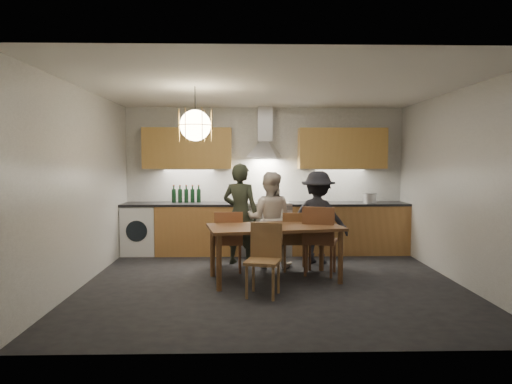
{
  "coord_description": "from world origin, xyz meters",
  "views": [
    {
      "loc": [
        -0.36,
        -6.05,
        1.65
      ],
      "look_at": [
        -0.2,
        0.4,
        1.2
      ],
      "focal_mm": 32.0,
      "sensor_mm": 36.0,
      "label": 1
    }
  ],
  "objects_px": {
    "person_mid": "(270,219)",
    "mixing_bowl": "(319,201)",
    "person_left": "(240,214)",
    "chair_front": "(264,254)",
    "person_right": "(318,217)",
    "dining_table": "(275,232)",
    "stock_pot": "(370,198)",
    "chair_back_left": "(229,238)",
    "wine_bottles": "(186,194)"
  },
  "relations": [
    {
      "from": "chair_front",
      "to": "wine_bottles",
      "type": "bearing_deg",
      "value": 131.91
    },
    {
      "from": "chair_front",
      "to": "person_right",
      "type": "xyz_separation_m",
      "value": [
        0.93,
        1.68,
        0.24
      ]
    },
    {
      "from": "chair_front",
      "to": "stock_pot",
      "type": "relative_size",
      "value": 3.82
    },
    {
      "from": "dining_table",
      "to": "stock_pot",
      "type": "xyz_separation_m",
      "value": [
        1.8,
        1.8,
        0.31
      ]
    },
    {
      "from": "person_left",
      "to": "person_right",
      "type": "distance_m",
      "value": 1.24
    },
    {
      "from": "dining_table",
      "to": "mixing_bowl",
      "type": "distance_m",
      "value": 1.97
    },
    {
      "from": "chair_front",
      "to": "person_left",
      "type": "xyz_separation_m",
      "value": [
        -0.31,
        1.65,
        0.3
      ]
    },
    {
      "from": "person_mid",
      "to": "person_right",
      "type": "bearing_deg",
      "value": -155.39
    },
    {
      "from": "person_left",
      "to": "person_right",
      "type": "xyz_separation_m",
      "value": [
        1.24,
        0.03,
        -0.06
      ]
    },
    {
      "from": "person_left",
      "to": "stock_pot",
      "type": "height_order",
      "value": "person_left"
    },
    {
      "from": "dining_table",
      "to": "person_left",
      "type": "relative_size",
      "value": 1.2
    },
    {
      "from": "person_right",
      "to": "chair_front",
      "type": "bearing_deg",
      "value": 84.16
    },
    {
      "from": "person_left",
      "to": "mixing_bowl",
      "type": "xyz_separation_m",
      "value": [
        1.37,
        0.75,
        0.13
      ]
    },
    {
      "from": "wine_bottles",
      "to": "chair_back_left",
      "type": "bearing_deg",
      "value": -61.27
    },
    {
      "from": "chair_front",
      "to": "person_left",
      "type": "relative_size",
      "value": 0.55
    },
    {
      "from": "dining_table",
      "to": "person_mid",
      "type": "distance_m",
      "value": 0.83
    },
    {
      "from": "mixing_bowl",
      "to": "wine_bottles",
      "type": "xyz_separation_m",
      "value": [
        -2.34,
        0.17,
        0.12
      ]
    },
    {
      "from": "dining_table",
      "to": "mixing_bowl",
      "type": "height_order",
      "value": "mixing_bowl"
    },
    {
      "from": "person_right",
      "to": "mixing_bowl",
      "type": "bearing_deg",
      "value": -77.76
    },
    {
      "from": "stock_pot",
      "to": "chair_front",
      "type": "bearing_deg",
      "value": -128.63
    },
    {
      "from": "person_right",
      "to": "mixing_bowl",
      "type": "distance_m",
      "value": 0.76
    },
    {
      "from": "chair_back_left",
      "to": "stock_pot",
      "type": "height_order",
      "value": "stock_pot"
    },
    {
      "from": "person_mid",
      "to": "mixing_bowl",
      "type": "bearing_deg",
      "value": -124.24
    },
    {
      "from": "dining_table",
      "to": "wine_bottles",
      "type": "xyz_separation_m",
      "value": [
        -1.45,
        1.9,
        0.39
      ]
    },
    {
      "from": "dining_table",
      "to": "mixing_bowl",
      "type": "bearing_deg",
      "value": 52.34
    },
    {
      "from": "mixing_bowl",
      "to": "person_mid",
      "type": "bearing_deg",
      "value": -135.47
    },
    {
      "from": "person_left",
      "to": "mixing_bowl",
      "type": "height_order",
      "value": "person_left"
    },
    {
      "from": "chair_front",
      "to": "mixing_bowl",
      "type": "bearing_deg",
      "value": 81.51
    },
    {
      "from": "person_right",
      "to": "wine_bottles",
      "type": "bearing_deg",
      "value": 1.09
    },
    {
      "from": "wine_bottles",
      "to": "dining_table",
      "type": "bearing_deg",
      "value": -52.72
    },
    {
      "from": "chair_front",
      "to": "mixing_bowl",
      "type": "relative_size",
      "value": 3.17
    },
    {
      "from": "stock_pot",
      "to": "wine_bottles",
      "type": "bearing_deg",
      "value": 178.22
    },
    {
      "from": "person_right",
      "to": "wine_bottles",
      "type": "xyz_separation_m",
      "value": [
        -2.21,
        0.89,
        0.32
      ]
    },
    {
      "from": "chair_front",
      "to": "person_mid",
      "type": "relative_size",
      "value": 0.6
    },
    {
      "from": "dining_table",
      "to": "wine_bottles",
      "type": "relative_size",
      "value": 3.73
    },
    {
      "from": "chair_front",
      "to": "wine_bottles",
      "type": "distance_m",
      "value": 2.92
    },
    {
      "from": "chair_front",
      "to": "person_mid",
      "type": "bearing_deg",
      "value": 99.94
    },
    {
      "from": "chair_back_left",
      "to": "person_right",
      "type": "height_order",
      "value": "person_right"
    },
    {
      "from": "chair_back_left",
      "to": "person_right",
      "type": "distance_m",
      "value": 1.53
    },
    {
      "from": "chair_back_left",
      "to": "person_mid",
      "type": "relative_size",
      "value": 0.62
    },
    {
      "from": "dining_table",
      "to": "chair_back_left",
      "type": "height_order",
      "value": "chair_back_left"
    },
    {
      "from": "dining_table",
      "to": "stock_pot",
      "type": "bearing_deg",
      "value": 34.63
    },
    {
      "from": "chair_front",
      "to": "mixing_bowl",
      "type": "distance_m",
      "value": 2.66
    },
    {
      "from": "person_mid",
      "to": "stock_pot",
      "type": "distance_m",
      "value": 2.09
    },
    {
      "from": "person_right",
      "to": "stock_pot",
      "type": "relative_size",
      "value": 6.43
    },
    {
      "from": "chair_front",
      "to": "person_mid",
      "type": "distance_m",
      "value": 1.52
    },
    {
      "from": "dining_table",
      "to": "wine_bottles",
      "type": "bearing_deg",
      "value": 116.93
    },
    {
      "from": "person_mid",
      "to": "person_left",
      "type": "bearing_deg",
      "value": -7.42
    },
    {
      "from": "chair_front",
      "to": "stock_pot",
      "type": "distance_m",
      "value": 3.19
    },
    {
      "from": "dining_table",
      "to": "chair_front",
      "type": "xyz_separation_m",
      "value": [
        -0.17,
        -0.67,
        -0.16
      ]
    }
  ]
}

